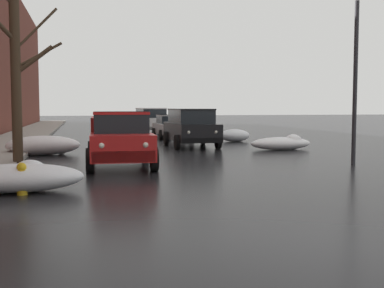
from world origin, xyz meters
The scene contains 13 objects.
ground_plane centered at (0.00, 0.00, 0.00)m, with size 200.00×200.00×0.00m, color black.
left_sidewalk_slab centered at (-6.70, 18.00, 0.08)m, with size 2.97×80.00×0.16m, color gray.
snow_bank_near_corner_left centered at (-4.66, 14.20, 0.38)m, with size 2.87×1.42×0.77m.
snow_bank_along_left_kerb centered at (5.55, 14.26, 0.29)m, with size 2.79×1.15×0.69m.
snow_bank_mid_block_left centered at (-4.59, 5.58, 0.32)m, with size 2.95×1.36×0.70m.
snow_bank_near_corner_right centered at (5.03, 19.54, 0.33)m, with size 1.67×1.22×0.68m.
bare_tree_second_along_sidewalk centered at (-5.21, 10.51, 3.37)m, with size 2.85×2.17×6.67m.
pickup_truck_red_approaching_near_lane centered at (-1.98, 9.79, 0.88)m, with size 2.22×4.95×1.76m.
suv_black_parked_kerbside_close centered at (1.88, 16.67, 0.99)m, with size 2.10×4.60×1.82m.
sedan_silver_parked_kerbside_mid centered at (2.13, 22.97, 0.75)m, with size 2.04×4.13×1.42m.
suv_white_parked_far_down_block centered at (1.67, 28.91, 0.99)m, with size 2.29×4.84×1.82m.
fire_hydrant centered at (-4.45, 5.16, 0.36)m, with size 0.42×0.22×0.71m.
street_lamp_post centered at (5.68, 8.71, 3.16)m, with size 0.44×0.24×5.61m.
Camera 1 is at (-3.15, -5.81, 1.91)m, focal length 45.33 mm.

